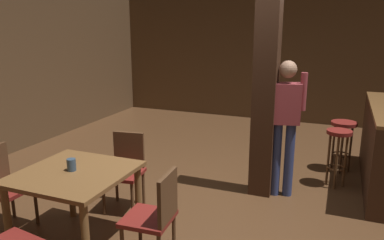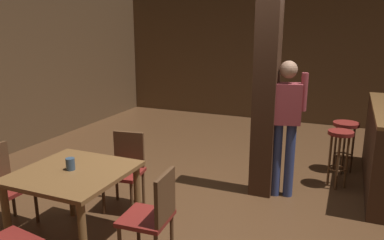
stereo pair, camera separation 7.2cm
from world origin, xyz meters
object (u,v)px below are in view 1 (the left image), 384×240
Objects in this scene: chair_north at (126,167)px; napkin_cup at (71,165)px; standing_person at (285,119)px; bar_stool_near at (338,145)px; bar_stool_mid at (343,134)px; dining_table at (75,183)px; chair_east at (156,214)px; bar_counter at (381,146)px; chair_west at (3,184)px.

chair_north reaches higher than napkin_cup.
bar_stool_near is at bearing 40.53° from standing_person.
dining_table is at bearing -127.80° from bar_stool_mid.
standing_person is at bearing 66.92° from chair_east.
napkin_cup is at bearing -93.47° from chair_north.
standing_person is (1.71, 1.89, 0.17)m from napkin_cup.
bar_counter is at bearing 25.87° from bar_stool_near.
chair_east is 0.96m from napkin_cup.
chair_east reaches higher than bar_stool_near.
bar_counter is (2.83, 1.83, 0.05)m from chair_north.
chair_north is 2.79m from bar_stool_near.
standing_person reaches higher than dining_table.
napkin_cup reaches higher than bar_stool_mid.
bar_stool_near is (1.45, 2.45, 0.07)m from chair_east.
bar_counter reaches higher than bar_stool_near.
standing_person is at bearing 48.47° from dining_table.
standing_person is 2.27× the size of bar_stool_mid.
dining_table is 0.59× the size of standing_person.
chair_west and chair_east have the same top height.
dining_table is 1.28× the size of bar_stool_near.
dining_table is 8.58× the size of napkin_cup.
napkin_cup is at bearing -134.04° from bar_stool_near.
bar_stool_near is 0.62m from bar_stool_mid.
napkin_cup is 3.96m from bar_counter.
chair_east is 7.58× the size of napkin_cup.
chair_north reaches higher than bar_stool_near.
napkin_cup is at bearing -132.25° from standing_person.
standing_person reaches higher than chair_east.
napkin_cup is 0.15× the size of bar_stool_near.
chair_west reaches higher than bar_stool_near.
chair_east is at bearing -45.77° from chair_north.
chair_north is at bearing 88.80° from dining_table.
bar_stool_mid is (0.05, 0.62, -0.00)m from bar_stool_near.
napkin_cup is (0.90, 0.04, 0.33)m from chair_west.
chair_east is 1.13× the size of bar_stool_near.
dining_table is at bearing -133.51° from bar_stool_near.
chair_west is 0.39× the size of bar_counter.
chair_east is at bearing 0.73° from chair_west.
chair_north is 3.22m from bar_stool_mid.
dining_table is at bearing -91.20° from chair_north.
standing_person is at bearing -139.47° from bar_stool_near.
chair_west is 4.08m from bar_stool_near.
chair_east is at bearing -113.08° from standing_person.
chair_north is 0.52× the size of standing_person.
bar_stool_near is at bearing 59.38° from chair_east.
dining_table is 2.56m from standing_person.
standing_person is at bearing -145.53° from bar_counter.
dining_table is at bearing -131.53° from standing_person.
chair_west is 1.00× the size of chair_east.
bar_counter is at bearing 35.81° from chair_west.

